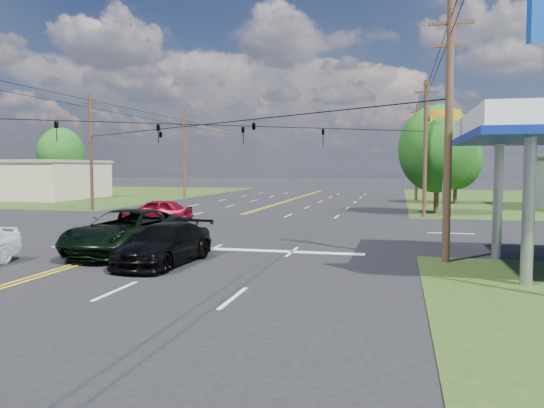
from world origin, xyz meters
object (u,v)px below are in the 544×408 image
(retail_nw, at_px, (22,181))
(pole_nw, at_px, (91,150))
(pole_right_far, at_px, (417,151))
(tree_right_b, at_px, (456,160))
(pole_ne, at_px, (425,147))
(pickup_dkgreen, at_px, (127,232))
(pole_se, at_px, (449,129))
(tree_right_a, at_px, (437,149))
(suv_black, at_px, (164,244))
(pole_left_far, at_px, (184,153))
(tree_far_l, at_px, (61,154))

(retail_nw, distance_m, pole_nw, 21.60)
(pole_nw, xyz_separation_m, pole_right_far, (26.00, 19.00, 0.25))
(pole_nw, xyz_separation_m, tree_right_b, (29.50, 15.00, -0.70))
(pole_ne, relative_size, pickup_dkgreen, 1.48)
(pole_nw, distance_m, pole_ne, 26.00)
(pole_se, distance_m, pole_ne, 18.00)
(tree_right_a, relative_size, suv_black, 1.62)
(pole_right_far, bearing_deg, pole_ne, -90.00)
(pole_nw, bearing_deg, pole_se, -34.70)
(pole_left_far, distance_m, tree_far_l, 19.42)
(pole_se, distance_m, pole_nw, 31.62)
(pickup_dkgreen, bearing_deg, tree_right_a, 60.70)
(retail_nw, bearing_deg, pole_right_far, 7.94)
(retail_nw, height_order, tree_far_l, tree_far_l)
(pole_ne, xyz_separation_m, suv_black, (-10.00, -20.69, -4.18))
(pole_nw, relative_size, tree_right_a, 1.16)
(pole_nw, height_order, pole_left_far, pole_left_far)
(tree_right_b, bearing_deg, pole_ne, -103.13)
(retail_nw, bearing_deg, pole_ne, -16.82)
(pole_ne, height_order, pole_left_far, pole_left_far)
(tree_far_l, bearing_deg, suv_black, -51.30)
(suv_black, bearing_deg, pole_left_far, 115.71)
(pole_se, height_order, tree_right_a, pole_se)
(suv_black, bearing_deg, tree_far_l, 132.45)
(pole_se, bearing_deg, pole_nw, 145.30)
(tree_right_a, bearing_deg, tree_right_b, 78.23)
(pole_ne, distance_m, tree_right_a, 3.16)
(pole_nw, bearing_deg, tree_far_l, 129.56)
(retail_nw, bearing_deg, pole_nw, -37.41)
(tree_right_b, height_order, pickup_dkgreen, tree_right_b)
(pole_left_far, relative_size, tree_far_l, 1.15)
(pole_ne, xyz_separation_m, pole_right_far, (0.00, 19.00, 0.25))
(retail_nw, relative_size, suv_black, 3.17)
(pole_right_far, bearing_deg, pickup_dkgreen, -108.26)
(retail_nw, bearing_deg, tree_right_b, 2.46)
(pole_ne, relative_size, tree_right_a, 1.16)
(pickup_dkgreen, height_order, suv_black, pickup_dkgreen)
(pole_se, xyz_separation_m, pole_right_far, (0.00, 37.00, 0.25))
(pole_nw, relative_size, tree_right_b, 1.34)
(tree_right_b, bearing_deg, pickup_dkgreen, -115.28)
(tree_right_a, bearing_deg, pole_left_far, 149.35)
(pole_ne, relative_size, tree_far_l, 1.09)
(pole_nw, distance_m, tree_right_b, 33.10)
(pole_se, distance_m, tree_right_a, 21.02)
(pole_se, xyz_separation_m, pickup_dkgreen, (-12.50, -0.89, -4.02))
(pole_left_far, bearing_deg, pole_right_far, 0.00)
(pole_right_far, relative_size, pickup_dkgreen, 1.56)
(pickup_dkgreen, bearing_deg, suv_black, -33.46)
(pole_right_far, relative_size, tree_far_l, 1.15)
(pole_left_far, height_order, tree_far_l, pole_left_far)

